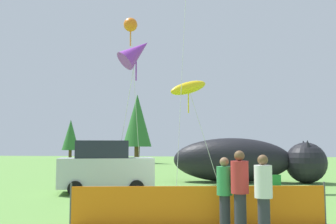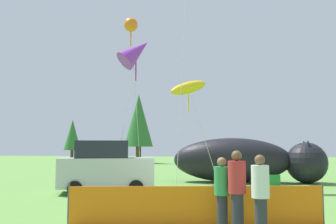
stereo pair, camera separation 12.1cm
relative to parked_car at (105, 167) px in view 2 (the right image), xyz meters
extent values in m
plane|color=#609342|center=(3.46, -1.49, -1.05)|extent=(120.00, 120.00, 0.00)
cube|color=#B7BCC1|center=(0.04, 0.01, -0.20)|extent=(4.26, 2.95, 1.21)
cube|color=#1E232D|center=(-0.14, -0.05, 0.76)|extent=(2.56, 2.25, 0.72)
cylinder|color=black|center=(0.90, 1.24, -0.76)|extent=(0.64, 0.43, 0.59)
cylinder|color=black|center=(1.47, -0.43, -0.76)|extent=(0.64, 0.43, 0.59)
cylinder|color=black|center=(-1.38, 0.45, -0.76)|extent=(0.64, 0.43, 0.59)
cylinder|color=black|center=(-0.82, -1.21, -0.76)|extent=(0.64, 0.43, 0.59)
cube|color=#267F33|center=(6.84, -1.41, -0.62)|extent=(0.64, 0.64, 0.03)
cube|color=#267F33|center=(6.78, -1.17, -0.38)|extent=(0.49, 0.15, 0.48)
cylinder|color=#A5A5AD|center=(7.12, -1.58, -0.84)|extent=(0.02, 0.02, 0.44)
cylinder|color=#A5A5AD|center=(6.68, -1.69, -0.84)|extent=(0.02, 0.02, 0.44)
cylinder|color=#A5A5AD|center=(7.00, -1.14, -0.84)|extent=(0.02, 0.02, 0.44)
cylinder|color=#A5A5AD|center=(6.57, -1.25, -0.84)|extent=(0.02, 0.02, 0.44)
ellipsoid|color=black|center=(5.32, 5.57, 0.15)|extent=(6.41, 2.49, 2.40)
ellipsoid|color=white|center=(5.32, 5.57, -0.39)|extent=(4.11, 1.86, 1.08)
sphere|color=black|center=(9.23, 5.62, 0.03)|extent=(2.16, 2.16, 2.16)
cone|color=black|center=(9.23, 6.17, 0.89)|extent=(0.61, 0.61, 0.65)
cone|color=black|center=(9.23, 5.08, 0.89)|extent=(0.61, 0.61, 0.65)
cube|color=orange|center=(4.42, -5.87, -0.58)|extent=(6.23, 1.27, 0.95)
cylinder|color=#4C4C51|center=(1.31, -6.48, -0.53)|extent=(0.05, 0.05, 1.04)
cylinder|color=#4C4C51|center=(7.53, -5.25, -0.53)|extent=(0.05, 0.05, 1.04)
cylinder|color=#2D2D38|center=(5.88, -6.96, -0.64)|extent=(0.26, 0.26, 0.83)
cylinder|color=silver|center=(5.88, -6.96, 0.13)|extent=(0.38, 0.38, 0.70)
sphere|color=brown|center=(5.88, -6.96, 0.59)|extent=(0.23, 0.23, 0.23)
cylinder|color=#2D2D38|center=(5.05, -6.34, -0.66)|extent=(0.25, 0.25, 0.80)
cylinder|color=#338C4C|center=(5.05, -6.34, 0.08)|extent=(0.37, 0.37, 0.67)
sphere|color=#8C6647|center=(5.05, -6.34, 0.52)|extent=(0.22, 0.22, 0.22)
cylinder|color=#2D2D38|center=(5.39, -6.59, -0.62)|extent=(0.27, 0.27, 0.88)
cylinder|color=#B72D2D|center=(5.39, -6.59, 0.19)|extent=(0.40, 0.40, 0.73)
sphere|color=brown|center=(5.39, -6.59, 0.67)|extent=(0.24, 0.24, 0.24)
cylinder|color=silver|center=(-0.24, 6.10, 3.52)|extent=(0.50, 0.94, 9.15)
sphere|color=orange|center=(-0.47, 5.64, 8.09)|extent=(0.82, 0.82, 0.82)
cylinder|color=orange|center=(-0.47, 5.64, 7.39)|extent=(0.06, 0.06, 1.20)
cylinder|color=silver|center=(2.97, 2.56, 4.59)|extent=(0.38, 1.79, 11.29)
cylinder|color=silver|center=(3.92, 3.66, 1.42)|extent=(1.52, 0.25, 4.95)
ellipsoid|color=yellow|center=(3.17, 3.55, 3.89)|extent=(2.15, 1.63, 1.26)
cylinder|color=yellow|center=(3.17, 3.55, 3.19)|extent=(0.06, 0.06, 1.20)
cylinder|color=silver|center=(0.67, 0.55, 2.01)|extent=(1.03, 0.07, 6.14)
cone|color=purple|center=(1.17, 0.53, 5.08)|extent=(1.96, 1.75, 1.68)
cylinder|color=purple|center=(1.17, 0.53, 4.38)|extent=(0.06, 0.06, 1.20)
cylinder|color=brown|center=(-5.46, 27.73, -0.08)|extent=(0.62, 0.62, 1.94)
cone|color=#2D6B2D|center=(-5.46, 27.73, 3.99)|extent=(3.42, 3.42, 6.21)
cylinder|color=brown|center=(-18.19, 37.79, -0.34)|extent=(0.46, 0.46, 1.43)
cone|color=#2D6B2D|center=(-18.19, 37.79, 2.66)|extent=(2.51, 2.51, 4.57)
camera|label=1|loc=(5.14, -15.33, 0.87)|focal=40.00mm
camera|label=2|loc=(5.26, -15.31, 0.87)|focal=40.00mm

